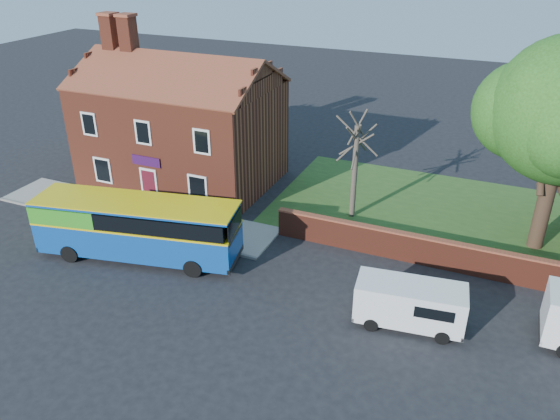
% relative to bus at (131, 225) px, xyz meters
% --- Properties ---
extents(ground, '(120.00, 120.00, 0.00)m').
position_rel_bus_xyz_m(ground, '(4.06, -1.89, -1.80)').
color(ground, black).
rests_on(ground, ground).
extents(pavement, '(18.00, 3.50, 0.12)m').
position_rel_bus_xyz_m(pavement, '(-2.94, 3.86, -1.74)').
color(pavement, gray).
rests_on(pavement, ground).
extents(kerb, '(18.00, 0.15, 0.14)m').
position_rel_bus_xyz_m(kerb, '(-2.94, 2.11, -1.73)').
color(kerb, slate).
rests_on(kerb, ground).
extents(grass_strip, '(26.00, 12.00, 0.04)m').
position_rel_bus_xyz_m(grass_strip, '(17.06, 11.11, -1.78)').
color(grass_strip, '#426B28').
rests_on(grass_strip, ground).
extents(shop_building, '(12.30, 8.13, 10.50)m').
position_rel_bus_xyz_m(shop_building, '(-2.96, 9.61, 1.61)').
color(shop_building, maroon).
rests_on(shop_building, ground).
extents(boundary_wall, '(22.00, 0.38, 1.60)m').
position_rel_bus_xyz_m(boundary_wall, '(17.06, 5.11, -0.99)').
color(boundary_wall, maroon).
rests_on(boundary_wall, ground).
extents(bus, '(10.75, 4.64, 3.18)m').
position_rel_bus_xyz_m(bus, '(0.00, 0.00, 0.00)').
color(bus, '#0D4499').
rests_on(bus, ground).
extents(van_near, '(4.77, 2.37, 2.01)m').
position_rel_bus_xyz_m(van_near, '(14.30, 0.01, -0.68)').
color(van_near, white).
rests_on(van_near, ground).
extents(bare_tree, '(2.31, 2.76, 6.17)m').
position_rel_bus_xyz_m(bare_tree, '(9.18, 8.79, 1.36)').
color(bare_tree, '#4C4238').
rests_on(bare_tree, ground).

